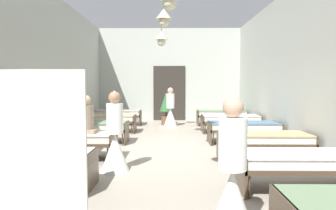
% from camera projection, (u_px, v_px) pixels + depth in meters
% --- Properties ---
extents(ground_plane, '(6.81, 13.43, 0.10)m').
position_uv_depth(ground_plane, '(167.00, 152.00, 7.62)').
color(ground_plane, '#9E9384').
extents(room_shell, '(6.61, 13.03, 4.05)m').
position_uv_depth(room_shell, '(168.00, 69.00, 8.84)').
color(room_shell, '#B2B7AD').
rests_on(room_shell, ground).
extents(bed_left_row_1, '(1.90, 0.84, 0.57)m').
position_uv_depth(bed_left_row_1, '(30.00, 161.00, 4.77)').
color(bed_left_row_1, '#473828').
rests_on(bed_left_row_1, ground).
extents(bed_right_row_1, '(1.90, 0.84, 0.57)m').
position_uv_depth(bed_right_row_1, '(302.00, 162.00, 4.72)').
color(bed_right_row_1, '#473828').
rests_on(bed_right_row_1, ground).
extents(bed_left_row_2, '(1.90, 0.84, 0.57)m').
position_uv_depth(bed_left_row_2, '(70.00, 139.00, 6.66)').
color(bed_left_row_2, '#473828').
rests_on(bed_left_row_2, ground).
extents(bed_right_row_2, '(1.90, 0.84, 0.57)m').
position_uv_depth(bed_right_row_2, '(264.00, 139.00, 6.62)').
color(bed_right_row_2, '#473828').
rests_on(bed_right_row_2, ground).
extents(bed_left_row_3, '(1.90, 0.84, 0.57)m').
position_uv_depth(bed_left_row_3, '(93.00, 127.00, 8.56)').
color(bed_left_row_3, '#473828').
rests_on(bed_left_row_3, ground).
extents(bed_right_row_3, '(1.90, 0.84, 0.57)m').
position_uv_depth(bed_right_row_3, '(244.00, 127.00, 8.52)').
color(bed_right_row_3, '#473828').
rests_on(bed_right_row_3, ground).
extents(bed_left_row_4, '(1.90, 0.84, 0.57)m').
position_uv_depth(bed_left_row_4, '(107.00, 119.00, 10.46)').
color(bed_left_row_4, '#473828').
rests_on(bed_left_row_4, ground).
extents(bed_right_row_4, '(1.90, 0.84, 0.57)m').
position_uv_depth(bed_right_row_4, '(231.00, 119.00, 10.41)').
color(bed_right_row_4, '#473828').
rests_on(bed_right_row_4, ground).
extents(bed_left_row_5, '(1.90, 0.84, 0.57)m').
position_uv_depth(bed_left_row_5, '(117.00, 114.00, 12.35)').
color(bed_left_row_5, '#473828').
rests_on(bed_left_row_5, ground).
extents(bed_right_row_5, '(1.90, 0.84, 0.57)m').
position_uv_depth(bed_right_row_5, '(221.00, 114.00, 12.31)').
color(bed_right_row_5, '#473828').
rests_on(bed_right_row_5, ground).
extents(nurse_near_aisle, '(0.52, 0.52, 1.49)m').
position_uv_depth(nurse_near_aisle, '(115.00, 143.00, 5.77)').
color(nurse_near_aisle, white).
rests_on(nurse_near_aisle, ground).
extents(nurse_mid_aisle, '(0.52, 0.52, 1.49)m').
position_uv_depth(nurse_mid_aisle, '(232.00, 185.00, 3.33)').
color(nurse_mid_aisle, white).
rests_on(nurse_mid_aisle, ground).
extents(nurse_far_aisle, '(0.52, 0.52, 1.49)m').
position_uv_depth(nurse_far_aisle, '(170.00, 113.00, 11.81)').
color(nurse_far_aisle, white).
rests_on(nurse_far_aisle, ground).
extents(patient_seated_primary, '(0.44, 0.44, 0.80)m').
position_uv_depth(patient_seated_primary, '(86.00, 119.00, 6.61)').
color(patient_seated_primary, gray).
rests_on(patient_seated_primary, bed_left_row_2).
extents(potted_plant, '(0.50, 0.50, 1.29)m').
position_uv_depth(potted_plant, '(166.00, 105.00, 12.31)').
color(potted_plant, brown).
rests_on(potted_plant, ground).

